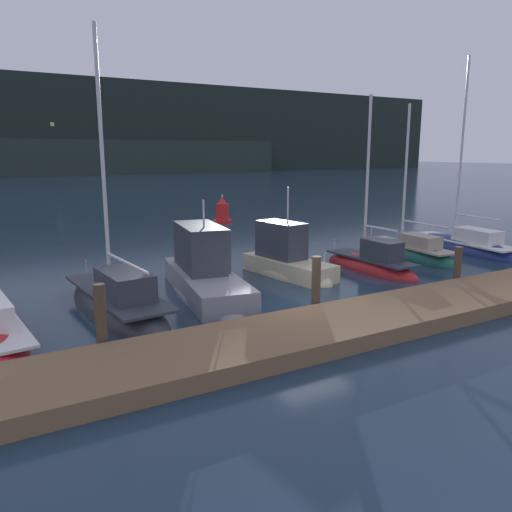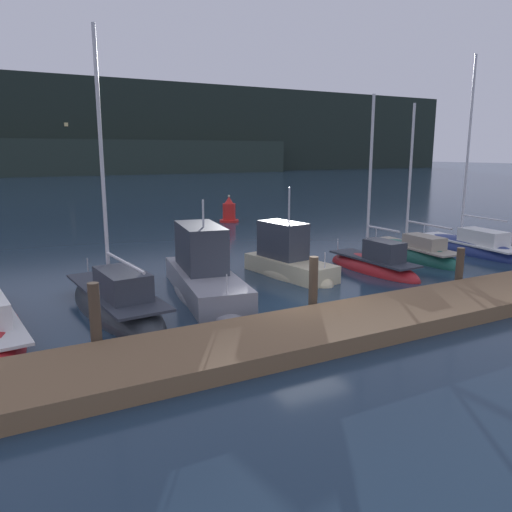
{
  "view_description": "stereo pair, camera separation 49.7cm",
  "coord_description": "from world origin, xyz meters",
  "px_view_note": "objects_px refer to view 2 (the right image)",
  "views": [
    {
      "loc": [
        -8.98,
        -12.61,
        4.99
      ],
      "look_at": [
        0.0,
        3.16,
        1.2
      ],
      "focal_mm": 35.0,
      "sensor_mm": 36.0,
      "label": 1
    },
    {
      "loc": [
        -8.54,
        -12.85,
        4.99
      ],
      "look_at": [
        0.0,
        3.16,
        1.2
      ],
      "focal_mm": 35.0,
      "sensor_mm": 36.0,
      "label": 2
    }
  ],
  "objects_px": {
    "sailboat_berth_7": "(413,256)",
    "sailboat_berth_3": "(116,306)",
    "sailboat_berth_8": "(469,249)",
    "motorboat_berth_4": "(204,279)",
    "motorboat_berth_5": "(288,267)",
    "channel_buoy": "(229,212)",
    "sailboat_berth_6": "(374,267)"
  },
  "relations": [
    {
      "from": "sailboat_berth_3",
      "to": "motorboat_berth_5",
      "type": "relative_size",
      "value": 1.92
    },
    {
      "from": "motorboat_berth_5",
      "to": "sailboat_berth_7",
      "type": "xyz_separation_m",
      "value": [
        7.07,
        0.09,
        -0.25
      ]
    },
    {
      "from": "motorboat_berth_5",
      "to": "sailboat_berth_3",
      "type": "bearing_deg",
      "value": -169.26
    },
    {
      "from": "sailboat_berth_8",
      "to": "channel_buoy",
      "type": "distance_m",
      "value": 16.99
    },
    {
      "from": "motorboat_berth_5",
      "to": "sailboat_berth_6",
      "type": "distance_m",
      "value": 3.81
    },
    {
      "from": "channel_buoy",
      "to": "motorboat_berth_5",
      "type": "bearing_deg",
      "value": -106.48
    },
    {
      "from": "sailboat_berth_3",
      "to": "sailboat_berth_7",
      "type": "xyz_separation_m",
      "value": [
        14.41,
        1.48,
        -0.04
      ]
    },
    {
      "from": "sailboat_berth_6",
      "to": "sailboat_berth_3",
      "type": "bearing_deg",
      "value": -178.16
    },
    {
      "from": "sailboat_berth_6",
      "to": "motorboat_berth_4",
      "type": "bearing_deg",
      "value": 178.01
    },
    {
      "from": "motorboat_berth_4",
      "to": "sailboat_berth_6",
      "type": "bearing_deg",
      "value": -1.99
    },
    {
      "from": "channel_buoy",
      "to": "sailboat_berth_6",
      "type": "bearing_deg",
      "value": -93.39
    },
    {
      "from": "sailboat_berth_7",
      "to": "sailboat_berth_8",
      "type": "bearing_deg",
      "value": -3.21
    },
    {
      "from": "motorboat_berth_5",
      "to": "sailboat_berth_7",
      "type": "bearing_deg",
      "value": 0.71
    },
    {
      "from": "motorboat_berth_4",
      "to": "channel_buoy",
      "type": "xyz_separation_m",
      "value": [
        8.69,
        16.48,
        0.23
      ]
    },
    {
      "from": "sailboat_berth_3",
      "to": "sailboat_berth_7",
      "type": "height_order",
      "value": "sailboat_berth_3"
    },
    {
      "from": "sailboat_berth_7",
      "to": "sailboat_berth_8",
      "type": "distance_m",
      "value": 3.72
    },
    {
      "from": "motorboat_berth_4",
      "to": "sailboat_berth_8",
      "type": "relative_size",
      "value": 0.68
    },
    {
      "from": "sailboat_berth_3",
      "to": "motorboat_berth_4",
      "type": "height_order",
      "value": "sailboat_berth_3"
    },
    {
      "from": "sailboat_berth_3",
      "to": "sailboat_berth_6",
      "type": "xyz_separation_m",
      "value": [
        10.99,
        0.35,
        0.02
      ]
    },
    {
      "from": "motorboat_berth_4",
      "to": "motorboat_berth_5",
      "type": "xyz_separation_m",
      "value": [
        4.04,
        0.77,
        -0.15
      ]
    },
    {
      "from": "sailboat_berth_8",
      "to": "sailboat_berth_3",
      "type": "bearing_deg",
      "value": -175.99
    },
    {
      "from": "sailboat_berth_7",
      "to": "channel_buoy",
      "type": "height_order",
      "value": "sailboat_berth_7"
    },
    {
      "from": "sailboat_berth_7",
      "to": "sailboat_berth_3",
      "type": "bearing_deg",
      "value": -174.14
    },
    {
      "from": "motorboat_berth_5",
      "to": "sailboat_berth_7",
      "type": "distance_m",
      "value": 7.08
    },
    {
      "from": "channel_buoy",
      "to": "sailboat_berth_8",
      "type": "bearing_deg",
      "value": -68.82
    },
    {
      "from": "sailboat_berth_3",
      "to": "motorboat_berth_4",
      "type": "bearing_deg",
      "value": 10.64
    },
    {
      "from": "sailboat_berth_7",
      "to": "sailboat_berth_8",
      "type": "height_order",
      "value": "sailboat_berth_8"
    },
    {
      "from": "motorboat_berth_4",
      "to": "sailboat_berth_8",
      "type": "distance_m",
      "value": 14.84
    },
    {
      "from": "motorboat_berth_4",
      "to": "motorboat_berth_5",
      "type": "height_order",
      "value": "motorboat_berth_5"
    },
    {
      "from": "sailboat_berth_6",
      "to": "sailboat_berth_7",
      "type": "bearing_deg",
      "value": 18.26
    },
    {
      "from": "motorboat_berth_4",
      "to": "motorboat_berth_5",
      "type": "distance_m",
      "value": 4.11
    },
    {
      "from": "channel_buoy",
      "to": "sailboat_berth_7",
      "type": "bearing_deg",
      "value": -81.18
    }
  ]
}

